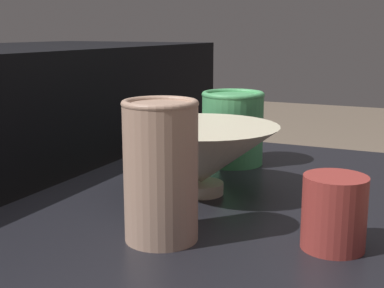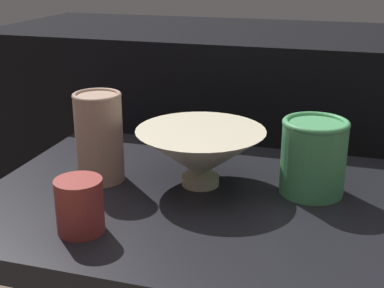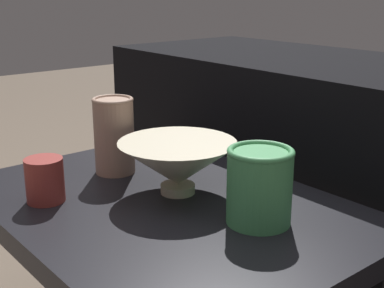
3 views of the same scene
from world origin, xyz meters
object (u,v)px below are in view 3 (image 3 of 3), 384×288
(bowl, at_px, (178,164))
(vase_colorful_right, at_px, (260,185))
(cup, at_px, (45,180))
(vase_textured_left, at_px, (114,135))

(bowl, distance_m, vase_colorful_right, 0.19)
(vase_colorful_right, distance_m, cup, 0.39)
(bowl, xyz_separation_m, vase_colorful_right, (0.19, 0.02, 0.01))
(cup, bearing_deg, bowl, 60.07)
(bowl, xyz_separation_m, cup, (-0.12, -0.21, -0.02))
(vase_textured_left, height_order, cup, vase_textured_left)
(bowl, height_order, vase_textured_left, vase_textured_left)
(vase_textured_left, xyz_separation_m, cup, (0.05, -0.18, -0.04))
(vase_textured_left, relative_size, vase_colorful_right, 1.24)
(bowl, bearing_deg, vase_textured_left, -170.63)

